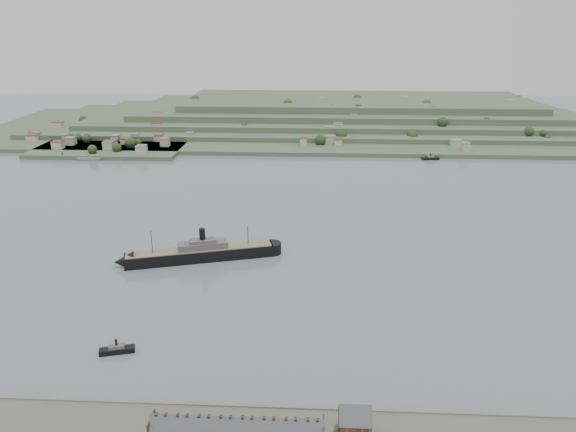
{
  "coord_description": "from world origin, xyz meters",
  "views": [
    {
      "loc": [
        13.8,
        -311.76,
        132.06
      ],
      "look_at": [
        -4.08,
        30.0,
        9.3
      ],
      "focal_mm": 35.0,
      "sensor_mm": 36.0,
      "label": 1
    }
  ],
  "objects_px": {
    "terrace_row": "(237,432)",
    "gabled_building": "(355,424)",
    "tugboat": "(117,349)",
    "steamship": "(196,253)"
  },
  "relations": [
    {
      "from": "terrace_row",
      "to": "gabled_building",
      "type": "relative_size",
      "value": 3.95
    },
    {
      "from": "gabled_building",
      "to": "tugboat",
      "type": "height_order",
      "value": "gabled_building"
    },
    {
      "from": "gabled_building",
      "to": "steamship",
      "type": "height_order",
      "value": "steamship"
    },
    {
      "from": "steamship",
      "to": "terrace_row",
      "type": "bearing_deg",
      "value": -73.31
    },
    {
      "from": "terrace_row",
      "to": "steamship",
      "type": "xyz_separation_m",
      "value": [
        -43.88,
        146.37,
        -2.63
      ]
    },
    {
      "from": "terrace_row",
      "to": "steamship",
      "type": "height_order",
      "value": "steamship"
    },
    {
      "from": "steamship",
      "to": "tugboat",
      "type": "bearing_deg",
      "value": -98.2
    },
    {
      "from": "tugboat",
      "to": "gabled_building",
      "type": "bearing_deg",
      "value": -26.88
    },
    {
      "from": "terrace_row",
      "to": "tugboat",
      "type": "xyz_separation_m",
      "value": [
        -57.46,
        52.15,
        -5.27
      ]
    },
    {
      "from": "gabled_building",
      "to": "tugboat",
      "type": "relative_size",
      "value": 0.95
    }
  ]
}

